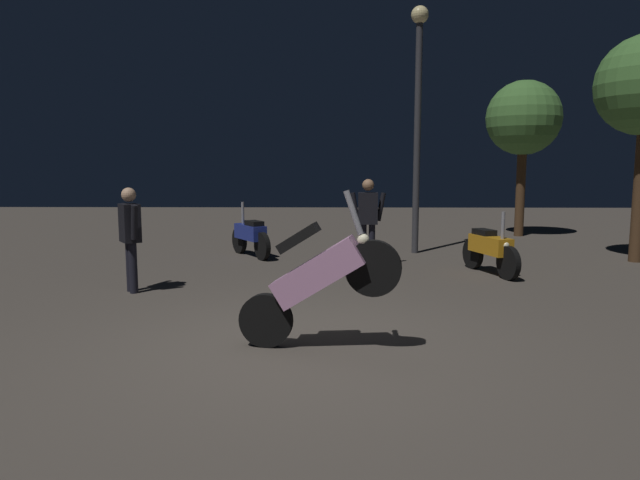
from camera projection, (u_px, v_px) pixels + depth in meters
The scene contains 8 objects.
ground_plane at pixel (294, 346), 5.92m from camera, with size 40.00×40.00×0.00m, color #4C443D.
motorcycle_pink_foreground at pixel (318, 278), 5.71m from camera, with size 1.65×0.45×1.63m.
motorcycle_orange_parked_left at pixel (490, 249), 9.84m from camera, with size 0.58×1.62×1.11m.
motorcycle_blue_parked_right at pixel (250, 236), 11.73m from camera, with size 0.99×1.45×1.11m.
person_rider_beside at pixel (368, 215), 10.57m from camera, with size 0.66×0.26×1.62m.
person_bystander_far at pixel (130, 231), 8.35m from camera, with size 0.44×0.59×1.55m.
streetlamp_near at pixel (418, 99), 11.87m from camera, with size 0.36×0.36×5.12m.
tree_center_bg at pixel (524, 119), 14.88m from camera, with size 1.93×1.93×4.08m.
Camera 1 is at (0.37, -5.72, 1.86)m, focal length 31.97 mm.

